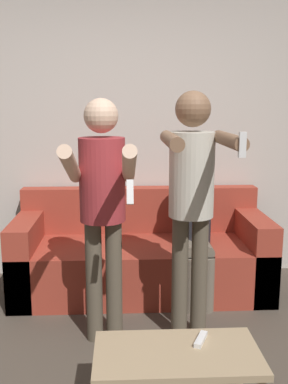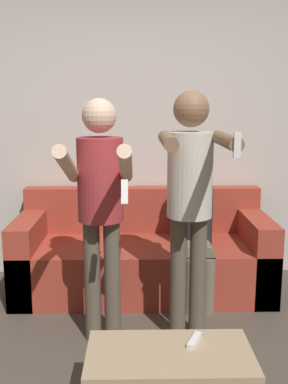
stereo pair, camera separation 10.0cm
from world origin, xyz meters
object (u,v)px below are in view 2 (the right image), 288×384
couch (143,257)px  person_standing_left (100,196)px  person_standing_right (190,189)px  coffee_table (170,360)px  remote_on_table (194,340)px  person_seated (196,223)px

couch → person_standing_left: (-0.29, -0.85, 0.71)m
person_standing_right → coffee_table: 1.08m
person_standing_right → remote_on_table: 0.97m
person_standing_left → person_standing_right: person_standing_right is taller
couch → person_seated: 0.58m
person_standing_right → remote_on_table: person_standing_right is taller
coffee_table → remote_on_table: size_ratio=5.47×
couch → remote_on_table: bearing=-81.3°
remote_on_table → person_standing_right: bearing=85.9°
person_standing_left → remote_on_table: size_ratio=10.69×
person_standing_right → coffee_table: (-0.18, -0.79, -0.71)m
person_standing_left → person_standing_right: bearing=-0.1°
person_standing_right → person_seated: bearing=78.3°
person_standing_left → couch: bearing=71.3°
person_standing_left → person_standing_right: size_ratio=0.97×
couch → person_seated: (0.42, -0.19, 0.35)m
person_seated → remote_on_table: size_ratio=7.73×
remote_on_table → coffee_table: bearing=-146.8°
couch → coffee_table: size_ratio=2.54×
couch → remote_on_table: 1.58m
person_seated → coffee_table: size_ratio=1.41×
person_seated → remote_on_table: 1.40m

